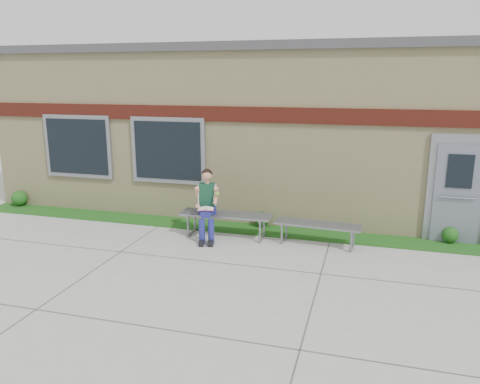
% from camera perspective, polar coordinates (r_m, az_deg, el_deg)
% --- Properties ---
extents(ground, '(80.00, 80.00, 0.00)m').
position_cam_1_polar(ground, '(8.28, 2.45, -10.54)').
color(ground, '#9E9E99').
rests_on(ground, ground).
extents(grass_strip, '(16.00, 0.80, 0.02)m').
position_cam_1_polar(grass_strip, '(10.66, 5.69, -4.91)').
color(grass_strip, '#184913').
rests_on(grass_strip, ground).
extents(school_building, '(16.20, 6.22, 4.20)m').
position_cam_1_polar(school_building, '(13.52, 8.46, 8.06)').
color(school_building, beige).
rests_on(school_building, ground).
extents(bench_left, '(2.03, 0.62, 0.52)m').
position_cam_1_polar(bench_left, '(10.26, -1.71, -3.28)').
color(bench_left, slate).
rests_on(bench_left, ground).
extents(bench_right, '(1.83, 0.64, 0.47)m').
position_cam_1_polar(bench_right, '(9.89, 9.45, -4.40)').
color(bench_right, slate).
rests_on(bench_right, ground).
extents(girl, '(0.60, 0.93, 1.51)m').
position_cam_1_polar(girl, '(10.06, -4.05, -1.34)').
color(girl, navy).
rests_on(girl, ground).
extents(shrub_west, '(0.41, 0.41, 0.41)m').
position_cam_1_polar(shrub_west, '(14.04, -25.30, -0.69)').
color(shrub_west, '#184913').
rests_on(shrub_west, grass_strip).
extents(shrub_mid, '(0.35, 0.35, 0.35)m').
position_cam_1_polar(shrub_mid, '(10.95, 2.70, -3.31)').
color(shrub_mid, '#184913').
rests_on(shrub_mid, grass_strip).
extents(shrub_east, '(0.34, 0.34, 0.34)m').
position_cam_1_polar(shrub_east, '(10.84, 24.25, -4.77)').
color(shrub_east, '#184913').
rests_on(shrub_east, grass_strip).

